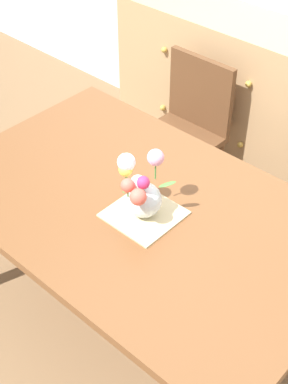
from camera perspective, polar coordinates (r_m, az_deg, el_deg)
ground_plane at (r=2.85m, az=-0.35°, el=-12.81°), size 12.00×12.00×0.00m
dining_table at (r=2.34m, az=-0.42°, el=-2.82°), size 1.70×1.07×0.76m
chair_left at (r=3.20m, az=4.37°, el=6.77°), size 0.42×0.42×0.90m
dresser at (r=3.56m, az=8.19°, el=9.87°), size 1.40×0.47×1.00m
placemat at (r=2.24m, az=-0.00°, el=-2.26°), size 0.27×0.27×0.01m
flower_vase at (r=2.16m, az=-0.26°, el=0.12°), size 0.22×0.23×0.26m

